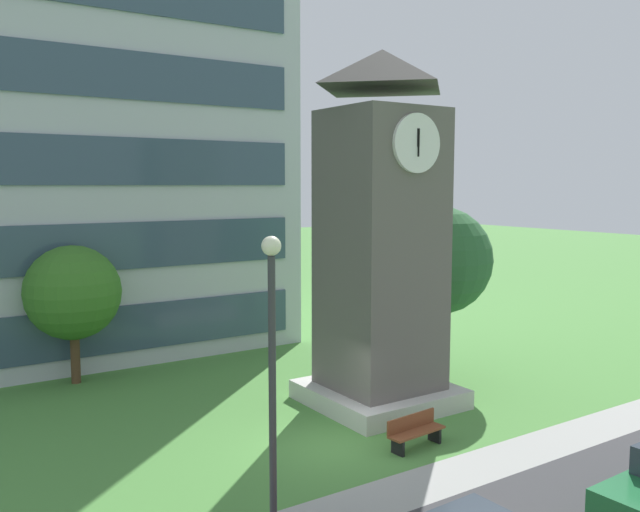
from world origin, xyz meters
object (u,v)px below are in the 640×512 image
object	(u,v)px
tree_by_building	(438,260)
street_lamp	(272,366)
park_bench	(415,431)
clock_tower	(381,249)
tree_near_tower	(73,293)

from	to	relation	value
tree_by_building	street_lamp	bearing A→B (deg)	-146.43
park_bench	tree_by_building	size ratio (longest dim) A/B	0.29
street_lamp	park_bench	bearing A→B (deg)	24.98
park_bench	clock_tower	bearing A→B (deg)	66.54
tree_by_building	tree_near_tower	bearing A→B (deg)	149.23
clock_tower	street_lamp	distance (m)	9.79
park_bench	street_lamp	world-z (taller)	street_lamp
clock_tower	street_lamp	xyz separation A→B (m)	(-7.46, -6.22, -1.26)
street_lamp	tree_near_tower	bearing A→B (deg)	91.15
park_bench	street_lamp	size ratio (longest dim) A/B	0.30
clock_tower	tree_by_building	bearing A→B (deg)	16.92
clock_tower	tree_near_tower	bearing A→B (deg)	134.88
street_lamp	tree_near_tower	distance (m)	14.01
tree_by_building	park_bench	bearing A→B (deg)	-138.03
clock_tower	tree_by_building	size ratio (longest dim) A/B	1.78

